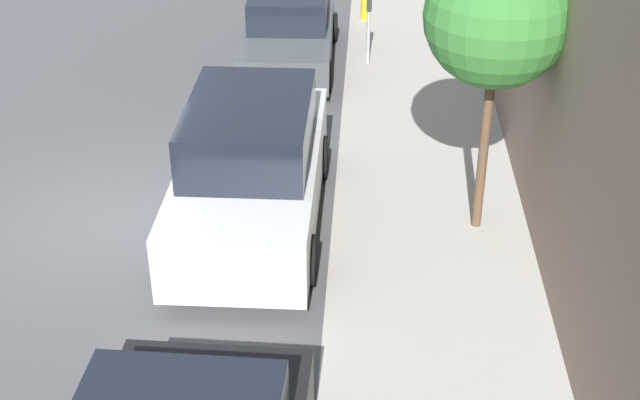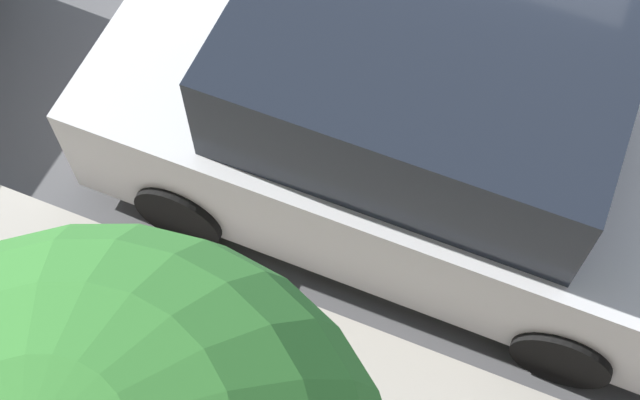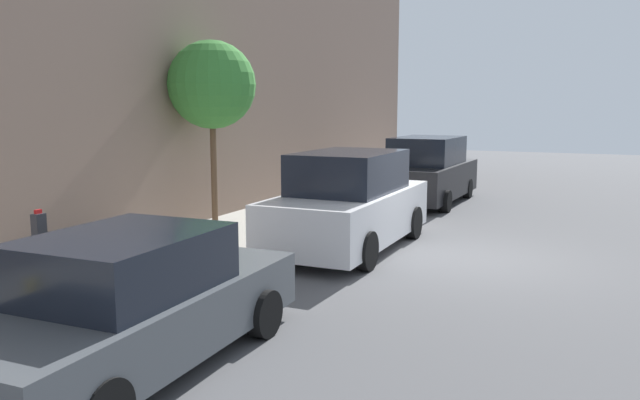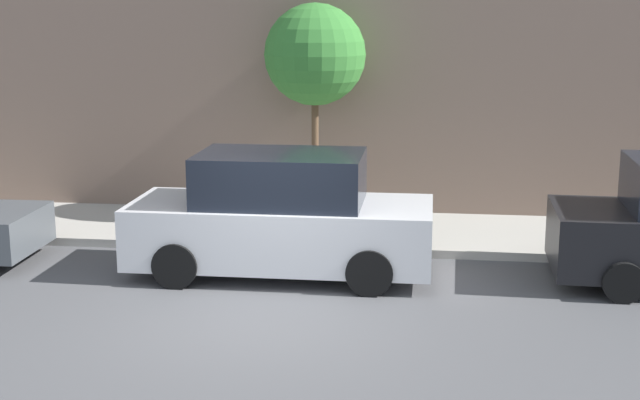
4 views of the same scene
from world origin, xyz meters
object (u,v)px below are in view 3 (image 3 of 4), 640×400
object	(u,v)px
parked_suv_nearest	(427,172)
parking_meter_far	(41,255)
parked_suv_second	(349,204)
parked_sedan_third	(131,305)
street_tree	(212,85)
parking_meter_near	(387,165)

from	to	relation	value
parked_suv_nearest	parking_meter_far	size ratio (longest dim) A/B	3.29
parking_meter_far	parked_suv_second	bearing A→B (deg)	-104.96
parked_suv_nearest	parked_sedan_third	world-z (taller)	parked_suv_nearest
parked_suv_second	parking_meter_far	size ratio (longest dim) A/B	3.26
parked_suv_second	parking_meter_far	world-z (taller)	parked_suv_second
parked_suv_second	parked_sedan_third	distance (m)	6.47
parked_sedan_third	street_tree	size ratio (longest dim) A/B	1.09
parking_meter_near	parked_suv_second	bearing A→B (deg)	102.51
parked_suv_nearest	parked_sedan_third	distance (m)	13.13
parking_meter_near	parking_meter_far	bearing A→B (deg)	90.00
parked_suv_second	parked_sedan_third	bearing A→B (deg)	90.18
street_tree	parked_sedan_third	bearing A→B (deg)	116.90
parked_suv_second	parking_meter_near	distance (m)	7.60
parked_suv_nearest	parking_meter_far	xyz separation A→B (m)	(1.50, 12.83, 0.12)
parking_meter_near	parking_meter_far	world-z (taller)	parking_meter_far
parking_meter_far	street_tree	xyz separation A→B (m)	(1.67, -6.28, 2.28)
parked_sedan_third	parking_meter_far	size ratio (longest dim) A/B	3.08
parked_sedan_third	parked_suv_second	bearing A→B (deg)	-89.82
parking_meter_near	parking_meter_far	size ratio (longest dim) A/B	0.96
parked_sedan_third	street_tree	world-z (taller)	street_tree
parking_meter_near	street_tree	size ratio (longest dim) A/B	0.34
parking_meter_far	street_tree	bearing A→B (deg)	-75.10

